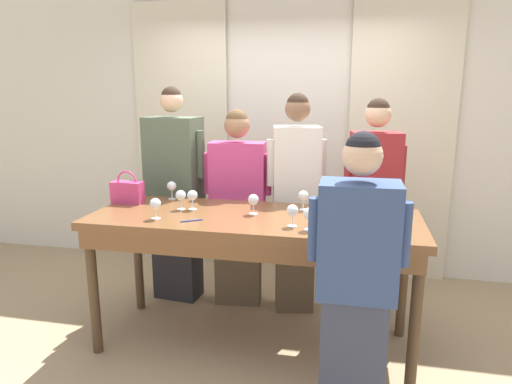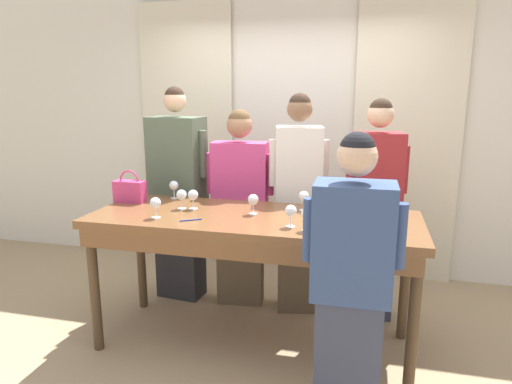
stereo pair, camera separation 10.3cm
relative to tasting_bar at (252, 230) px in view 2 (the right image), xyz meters
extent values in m
plane|color=tan|center=(0.00, 0.02, -0.88)|extent=(18.00, 18.00, 0.00)
cube|color=silver|center=(0.00, 1.61, 0.52)|extent=(12.00, 0.06, 2.80)
cube|color=beige|center=(-1.10, 1.55, 0.47)|extent=(0.98, 0.03, 2.69)
cube|color=beige|center=(1.10, 1.55, 0.47)|extent=(0.98, 0.03, 2.69)
cube|color=brown|center=(0.00, 0.02, 0.07)|extent=(2.28, 0.83, 0.06)
cube|color=brown|center=(0.00, -0.38, -0.02)|extent=(2.19, 0.03, 0.12)
cylinder|color=#4C3823|center=(-1.07, -0.32, -0.42)|extent=(0.07, 0.07, 0.92)
cylinder|color=#4C3823|center=(1.07, -0.32, -0.42)|extent=(0.07, 0.07, 0.92)
cylinder|color=#4C3823|center=(-1.07, 0.36, -0.42)|extent=(0.07, 0.07, 0.92)
cylinder|color=#4C3823|center=(1.07, 0.36, -0.42)|extent=(0.07, 0.07, 0.92)
cylinder|color=black|center=(0.77, -0.11, 0.19)|extent=(0.07, 0.07, 0.18)
cone|color=black|center=(0.77, -0.11, 0.30)|extent=(0.07, 0.07, 0.04)
cylinder|color=black|center=(0.77, -0.11, 0.36)|extent=(0.03, 0.03, 0.08)
cylinder|color=beige|center=(0.77, -0.11, 0.18)|extent=(0.07, 0.07, 0.07)
cube|color=#C63870|center=(-1.03, 0.18, 0.18)|extent=(0.24, 0.11, 0.17)
torus|color=#C63870|center=(-1.03, 0.18, 0.27)|extent=(0.16, 0.01, 0.16)
cylinder|color=white|center=(-0.63, -0.19, 0.10)|extent=(0.06, 0.06, 0.00)
cylinder|color=white|center=(-0.63, -0.19, 0.14)|extent=(0.01, 0.01, 0.07)
sphere|color=white|center=(-0.63, -0.19, 0.21)|extent=(0.08, 0.08, 0.08)
sphere|color=maroon|center=(-0.63, -0.19, 0.20)|extent=(0.05, 0.05, 0.05)
cylinder|color=white|center=(-0.74, 0.37, 0.10)|extent=(0.06, 0.06, 0.00)
cylinder|color=white|center=(-0.74, 0.37, 0.14)|extent=(0.01, 0.01, 0.07)
sphere|color=white|center=(-0.74, 0.37, 0.21)|extent=(0.08, 0.08, 0.08)
cylinder|color=white|center=(-0.47, 0.09, 0.10)|extent=(0.06, 0.06, 0.00)
cylinder|color=white|center=(-0.47, 0.09, 0.14)|extent=(0.01, 0.01, 0.07)
sphere|color=white|center=(-0.47, 0.09, 0.21)|extent=(0.08, 0.08, 0.08)
cylinder|color=white|center=(-0.55, 0.08, 0.10)|extent=(0.06, 0.06, 0.00)
cylinder|color=white|center=(-0.55, 0.08, 0.14)|extent=(0.01, 0.01, 0.07)
sphere|color=white|center=(-0.55, 0.08, 0.21)|extent=(0.08, 0.08, 0.08)
sphere|color=maroon|center=(-0.55, 0.08, 0.20)|extent=(0.05, 0.05, 0.05)
cylinder|color=white|center=(0.30, -0.17, 0.10)|extent=(0.06, 0.06, 0.00)
cylinder|color=white|center=(0.30, -0.17, 0.14)|extent=(0.01, 0.01, 0.07)
sphere|color=white|center=(0.30, -0.17, 0.21)|extent=(0.08, 0.08, 0.08)
sphere|color=maroon|center=(0.30, -0.17, 0.20)|extent=(0.05, 0.05, 0.05)
cylinder|color=white|center=(0.69, 0.26, 0.10)|extent=(0.06, 0.06, 0.00)
cylinder|color=white|center=(0.69, 0.26, 0.14)|extent=(0.01, 0.01, 0.07)
sphere|color=white|center=(0.69, 0.26, 0.21)|extent=(0.08, 0.08, 0.08)
cylinder|color=white|center=(-0.01, 0.06, 0.10)|extent=(0.06, 0.06, 0.00)
cylinder|color=white|center=(-0.01, 0.06, 0.14)|extent=(0.01, 0.01, 0.07)
sphere|color=white|center=(-0.01, 0.06, 0.21)|extent=(0.08, 0.08, 0.08)
sphere|color=maroon|center=(-0.01, 0.06, 0.20)|extent=(0.05, 0.05, 0.05)
cylinder|color=white|center=(0.32, 0.25, 0.10)|extent=(0.06, 0.06, 0.00)
cylinder|color=white|center=(0.32, 0.25, 0.14)|extent=(0.01, 0.01, 0.07)
sphere|color=white|center=(0.32, 0.25, 0.21)|extent=(0.08, 0.08, 0.08)
cylinder|color=white|center=(0.41, -0.23, 0.10)|extent=(0.06, 0.06, 0.00)
cylinder|color=white|center=(0.41, -0.23, 0.14)|extent=(0.01, 0.01, 0.07)
sphere|color=white|center=(0.41, -0.23, 0.21)|extent=(0.08, 0.08, 0.08)
cylinder|color=#193399|center=(-0.37, -0.20, 0.10)|extent=(0.13, 0.09, 0.01)
cube|color=#28282D|center=(-0.83, 0.66, -0.43)|extent=(0.41, 0.28, 0.90)
cube|color=#4C5B47|center=(-0.83, 0.66, 0.37)|extent=(0.48, 0.32, 0.71)
sphere|color=#DBAD89|center=(-0.83, 0.66, 0.86)|extent=(0.19, 0.19, 0.19)
sphere|color=#332319|center=(-0.83, 0.66, 0.90)|extent=(0.17, 0.17, 0.17)
cylinder|color=#4C5B47|center=(-0.59, 0.63, 0.43)|extent=(0.08, 0.08, 0.39)
cylinder|color=#4C5B47|center=(-1.08, 0.69, 0.43)|extent=(0.08, 0.08, 0.39)
cube|color=brown|center=(-0.27, 0.66, -0.48)|extent=(0.40, 0.22, 0.79)
cube|color=#C63D7A|center=(-0.27, 0.66, 0.22)|extent=(0.47, 0.26, 0.62)
sphere|color=#9E7051|center=(-0.27, 0.66, 0.67)|extent=(0.21, 0.21, 0.21)
sphere|color=brown|center=(-0.27, 0.66, 0.71)|extent=(0.18, 0.18, 0.18)
cylinder|color=#C63D7A|center=(-0.03, 0.68, 0.27)|extent=(0.08, 0.08, 0.34)
cylinder|color=#C63D7A|center=(-0.52, 0.63, 0.27)|extent=(0.08, 0.08, 0.34)
cube|color=brown|center=(0.22, 0.66, -0.45)|extent=(0.35, 0.29, 0.86)
cube|color=silver|center=(0.22, 0.66, 0.33)|extent=(0.42, 0.35, 0.68)
sphere|color=brown|center=(0.22, 0.66, 0.81)|extent=(0.20, 0.20, 0.20)
sphere|color=#332319|center=(0.22, 0.66, 0.84)|extent=(0.18, 0.18, 0.18)
cylinder|color=silver|center=(0.42, 0.70, 0.38)|extent=(0.08, 0.08, 0.38)
cylinder|color=silver|center=(0.02, 0.62, 0.38)|extent=(0.08, 0.08, 0.38)
cube|color=#383D51|center=(0.83, 0.66, -0.46)|extent=(0.35, 0.27, 0.85)
cube|color=maroon|center=(0.83, 0.66, 0.30)|extent=(0.41, 0.32, 0.67)
sphere|color=#DBAD89|center=(0.83, 0.66, 0.77)|extent=(0.20, 0.20, 0.20)
sphere|color=#332319|center=(0.83, 0.66, 0.81)|extent=(0.17, 0.17, 0.17)
cylinder|color=maroon|center=(1.03, 0.70, 0.35)|extent=(0.08, 0.08, 0.37)
cylinder|color=maroon|center=(0.63, 0.62, 0.35)|extent=(0.08, 0.08, 0.37)
cube|color=#383D51|center=(0.70, -0.66, -0.49)|extent=(0.35, 0.22, 0.77)
cube|color=#334775|center=(0.70, -0.66, 0.20)|extent=(0.41, 0.26, 0.61)
sphere|color=#DBAD89|center=(0.70, -0.66, 0.63)|extent=(0.20, 0.20, 0.20)
sphere|color=black|center=(0.70, -0.66, 0.67)|extent=(0.18, 0.18, 0.18)
cylinder|color=#334775|center=(0.48, -0.66, 0.24)|extent=(0.07, 0.07, 0.34)
cylinder|color=#334775|center=(0.93, -0.66, 0.24)|extent=(0.07, 0.07, 0.34)
camera|label=1|loc=(0.65, -2.96, 0.96)|focal=32.00mm
camera|label=2|loc=(0.75, -2.93, 0.96)|focal=32.00mm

